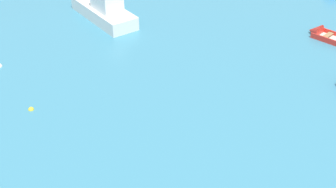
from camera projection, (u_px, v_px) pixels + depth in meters
name	position (u px, v px, depth m)	size (l,w,h in m)	color
rowboat_red_far_back	(324.00, 35.00, 28.90)	(3.85, 2.98, 1.13)	beige
motor_launch_white_near_camera	(100.00, 7.00, 31.29)	(6.27, 5.85, 2.68)	white
mooring_buoy_midfield	(31.00, 110.00, 22.29)	(0.29, 0.29, 0.29)	yellow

